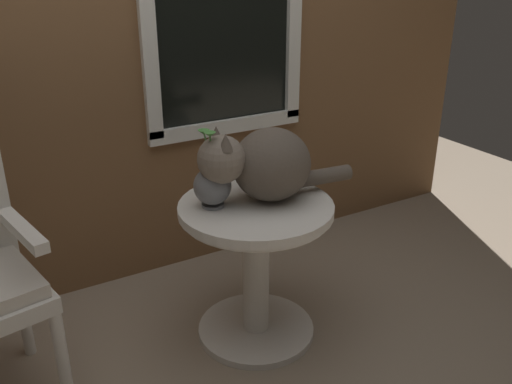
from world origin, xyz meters
The scene contains 5 objects.
ground_plane centered at (0.00, 0.00, 0.00)m, with size 6.00×6.00×0.00m, color gray.
back_wall centered at (0.02, 0.82, 1.30)m, with size 4.00×0.07×2.60m.
wicker_side_table centered at (0.21, 0.09, 0.41)m, with size 0.61×0.61×0.61m.
cat centered at (0.25, 0.11, 0.76)m, with size 0.65×0.32×0.31m.
pewter_vase_with_ivy centered at (0.05, 0.16, 0.70)m, with size 0.14×0.14×0.31m.
Camera 1 is at (-0.77, -1.59, 1.50)m, focal length 38.87 mm.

